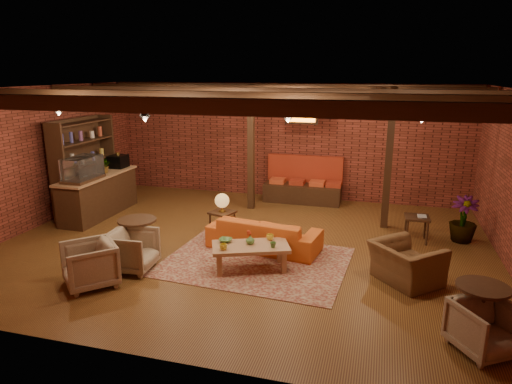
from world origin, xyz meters
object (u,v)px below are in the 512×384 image
(armchair_far, at_px, (486,326))
(side_table_book, at_px, (417,218))
(sofa, at_px, (264,234))
(round_table_left, at_px, (138,231))
(armchair_b, at_px, (89,262))
(side_table_lamp, at_px, (222,204))
(coffee_table, at_px, (250,248))
(armchair_right, at_px, (407,257))
(round_table_right, at_px, (481,304))
(plant_tall, at_px, (469,174))
(armchair_a, at_px, (132,249))

(armchair_far, bearing_deg, side_table_book, 65.92)
(sofa, xyz_separation_m, side_table_book, (3.01, 1.29, 0.18))
(round_table_left, distance_m, armchair_b, 1.35)
(sofa, height_order, side_table_lamp, side_table_lamp)
(coffee_table, height_order, armchair_right, armchair_right)
(armchair_b, xyz_separation_m, round_table_right, (6.01, -0.01, 0.12))
(round_table_left, height_order, armchair_b, armchair_b)
(coffee_table, relative_size, side_table_book, 2.66)
(side_table_book, bearing_deg, plant_tall, 15.33)
(sofa, bearing_deg, round_table_right, 154.59)
(sofa, height_order, round_table_left, round_table_left)
(round_table_right, bearing_deg, round_table_left, 167.09)
(side_table_lamp, height_order, side_table_book, side_table_lamp)
(armchair_a, height_order, round_table_right, armchair_a)
(armchair_b, relative_size, round_table_right, 1.04)
(armchair_right, xyz_separation_m, armchair_far, (0.91, -1.84, -0.09))
(round_table_right, bearing_deg, armchair_right, 119.05)
(sofa, relative_size, round_table_right, 2.81)
(armchair_a, relative_size, armchair_right, 0.77)
(round_table_left, bearing_deg, round_table_right, -12.91)
(armchair_right, xyz_separation_m, plant_tall, (1.23, 2.35, 1.02))
(armchair_far, bearing_deg, armchair_right, 83.23)
(coffee_table, xyz_separation_m, armchair_right, (2.73, 0.22, 0.04))
(armchair_b, bearing_deg, plant_tall, 75.48)
(sofa, bearing_deg, side_table_lamp, -13.92)
(plant_tall, bearing_deg, sofa, -158.61)
(armchair_right, height_order, plant_tall, plant_tall)
(side_table_lamp, height_order, armchair_b, side_table_lamp)
(armchair_right, xyz_separation_m, round_table_right, (0.88, -1.58, 0.07))
(side_table_lamp, xyz_separation_m, round_table_left, (-1.21, -1.46, -0.23))
(sofa, bearing_deg, armchair_right, 171.61)
(sofa, bearing_deg, side_table_book, -148.71)
(armchair_b, xyz_separation_m, plant_tall, (6.36, 3.92, 1.06))
(armchair_far, bearing_deg, round_table_left, 131.64)
(armchair_right, xyz_separation_m, side_table_book, (0.28, 2.09, 0.05))
(armchair_b, bearing_deg, round_table_right, 43.77)
(sofa, distance_m, side_table_lamp, 1.21)
(armchair_right, bearing_deg, coffee_table, 51.87)
(side_table_book, bearing_deg, coffee_table, -142.42)
(side_table_lamp, bearing_deg, plant_tall, 12.64)
(side_table_lamp, bearing_deg, round_table_right, -31.13)
(side_table_book, bearing_deg, armchair_far, -80.94)
(armchair_b, bearing_deg, side_table_book, 77.89)
(armchair_a, xyz_separation_m, armchair_far, (5.70, -1.03, -0.03))
(side_table_book, height_order, round_table_right, round_table_right)
(sofa, distance_m, coffee_table, 1.03)
(side_table_lamp, xyz_separation_m, plant_tall, (5.00, 1.12, 0.73))
(round_table_left, distance_m, armchair_far, 6.11)
(sofa, xyz_separation_m, round_table_left, (-2.26, -1.04, 0.19))
(armchair_b, distance_m, round_table_right, 6.01)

